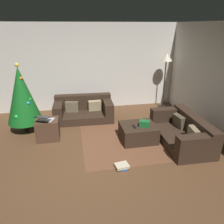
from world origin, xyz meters
name	(u,v)px	position (x,y,z in m)	size (l,w,h in m)	color
ground_plane	(88,164)	(0.00, 0.00, 0.00)	(6.40, 6.40, 0.00)	brown
rear_partition	(78,68)	(0.00, 3.14, 1.30)	(6.40, 0.12, 2.60)	silver
couch_left	(84,110)	(0.07, 2.24, 0.26)	(1.64, 0.95, 0.65)	#332319
couch_right	(184,132)	(2.24, 0.47, 0.25)	(0.92, 1.75, 0.61)	#332319
ottoman	(138,133)	(1.23, 0.74, 0.19)	(0.80, 0.69, 0.38)	#332319
gift_box	(144,124)	(1.35, 0.66, 0.45)	(0.23, 0.15, 0.14)	#19662D
tv_remote	(134,127)	(1.11, 0.66, 0.39)	(0.05, 0.16, 0.02)	black
christmas_tree	(22,95)	(-1.42, 1.77, 0.93)	(0.84, 0.84, 1.71)	brown
side_table	(48,129)	(-0.83, 1.18, 0.24)	(0.52, 0.44, 0.49)	#4C3323
laptop	(45,119)	(-0.85, 1.13, 0.54)	(0.44, 0.47, 0.17)	silver
book_stack	(122,166)	(0.62, -0.25, 0.04)	(0.28, 0.24, 0.08)	#2D5193
corner_lamp	(166,61)	(2.67, 2.69, 1.49)	(0.36, 0.36, 1.74)	black
area_rug	(138,140)	(1.23, 0.74, 0.00)	(2.60, 2.00, 0.01)	brown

